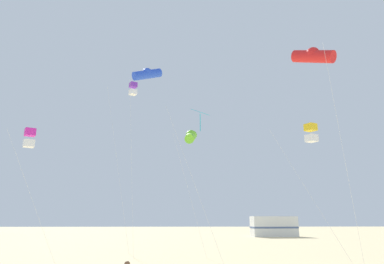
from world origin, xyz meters
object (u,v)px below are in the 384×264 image
object	(u,v)px
kite_tube_blue	(147,74)
kite_box_magenta	(30,138)
kite_diamond_cyan	(200,117)
kite_box_violet	(133,89)
kite_tube_scarlet	(313,56)
kite_box_gold	(311,133)
kite_tube_lime	(191,136)
rv_van_white	(274,226)

from	to	relation	value
kite_tube_blue	kite_box_magenta	size ratio (longest dim) A/B	1.84
kite_diamond_cyan	kite_box_magenta	world-z (taller)	kite_diamond_cyan
kite_box_violet	kite_box_magenta	bearing A→B (deg)	-118.37
kite_tube_scarlet	kite_diamond_cyan	size ratio (longest dim) A/B	1.33
kite_box_gold	kite_box_magenta	xyz separation A→B (m)	(-17.25, 0.17, -0.43)
kite_tube_lime	kite_box_gold	size ratio (longest dim) A/B	1.12
kite_tube_lime	kite_box_gold	distance (m)	8.89
kite_box_violet	rv_van_white	xyz separation A→B (m)	(17.80, 21.26, -12.50)
kite_tube_scarlet	kite_diamond_cyan	distance (m)	7.34
kite_tube_blue	kite_box_gold	size ratio (longest dim) A/B	1.75
kite_tube_scarlet	rv_van_white	world-z (taller)	kite_tube_scarlet
kite_tube_blue	kite_tube_scarlet	bearing A→B (deg)	-40.49
rv_van_white	kite_diamond_cyan	bearing A→B (deg)	-116.72
kite_tube_lime	kite_box_gold	xyz separation A→B (m)	(7.29, -5.01, -0.88)
kite_tube_lime	rv_van_white	xyz separation A→B (m)	(12.69, 25.40, -7.21)
kite_tube_blue	kite_tube_scarlet	size ratio (longest dim) A/B	1.20
rv_van_white	kite_box_magenta	bearing A→B (deg)	-131.78
kite_diamond_cyan	kite_tube_lime	bearing A→B (deg)	93.54
kite_box_violet	kite_diamond_cyan	size ratio (longest dim) A/B	1.60
kite_diamond_cyan	kite_box_violet	bearing A→B (deg)	119.38
kite_box_gold	kite_diamond_cyan	distance (m)	7.02
kite_box_gold	kite_box_violet	xyz separation A→B (m)	(-12.40, 9.16, 6.16)
kite_diamond_cyan	rv_van_white	size ratio (longest dim) A/B	1.37
kite_box_gold	kite_box_violet	distance (m)	16.60
kite_tube_scarlet	kite_box_magenta	bearing A→B (deg)	168.74
kite_tube_blue	rv_van_white	size ratio (longest dim) A/B	2.19
kite_diamond_cyan	rv_van_white	distance (m)	34.06
kite_box_violet	rv_van_white	bearing A→B (deg)	50.06
kite_box_gold	kite_tube_lime	bearing A→B (deg)	145.49
kite_diamond_cyan	kite_box_magenta	size ratio (longest dim) A/B	1.15
kite_tube_blue	kite_tube_scarlet	world-z (taller)	kite_tube_blue
kite_box_gold	kite_box_magenta	bearing A→B (deg)	179.43
kite_tube_lime	kite_box_gold	world-z (taller)	kite_tube_lime
kite_box_gold	kite_tube_scarlet	world-z (taller)	kite_tube_scarlet
kite_tube_lime	kite_box_violet	world-z (taller)	kite_box_violet
kite_tube_scarlet	kite_box_magenta	world-z (taller)	kite_tube_scarlet
kite_box_gold	kite_box_magenta	size ratio (longest dim) A/B	1.05
kite_tube_scarlet	kite_diamond_cyan	bearing A→B (deg)	157.32
kite_diamond_cyan	kite_tube_blue	bearing A→B (deg)	122.71
kite_tube_lime	rv_van_white	world-z (taller)	kite_tube_lime
kite_box_violet	kite_tube_scarlet	world-z (taller)	kite_box_violet
kite_tube_lime	kite_box_violet	xyz separation A→B (m)	(-5.10, 4.14, 5.29)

